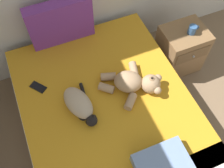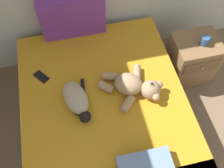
{
  "view_description": "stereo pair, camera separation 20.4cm",
  "coord_description": "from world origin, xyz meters",
  "px_view_note": "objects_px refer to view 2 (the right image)",
  "views": [
    {
      "loc": [
        0.79,
        2.41,
        2.53
      ],
      "look_at": [
        1.26,
        3.53,
        0.61
      ],
      "focal_mm": 41.65,
      "sensor_mm": 36.0,
      "label": 1
    },
    {
      "loc": [
        0.99,
        2.35,
        2.53
      ],
      "look_at": [
        1.26,
        3.53,
        0.61
      ],
      "focal_mm": 41.65,
      "sensor_mm": 36.0,
      "label": 2
    }
  ],
  "objects_px": {
    "bed": "(105,117)",
    "patterned_cushion": "(73,17)",
    "cat": "(76,99)",
    "teddy_bear": "(135,86)",
    "cell_phone": "(41,77)",
    "nightstand": "(192,59)",
    "mug": "(205,41)"
  },
  "relations": [
    {
      "from": "bed",
      "to": "patterned_cushion",
      "type": "distance_m",
      "value": 1.01
    },
    {
      "from": "patterned_cushion",
      "to": "cat",
      "type": "distance_m",
      "value": 0.84
    },
    {
      "from": "patterned_cushion",
      "to": "teddy_bear",
      "type": "xyz_separation_m",
      "value": [
        0.41,
        -0.81,
        -0.15
      ]
    },
    {
      "from": "bed",
      "to": "teddy_bear",
      "type": "distance_m",
      "value": 0.45
    },
    {
      "from": "cell_phone",
      "to": "nightstand",
      "type": "relative_size",
      "value": 0.29
    },
    {
      "from": "bed",
      "to": "cat",
      "type": "height_order",
      "value": "cat"
    },
    {
      "from": "bed",
      "to": "nightstand",
      "type": "distance_m",
      "value": 1.15
    },
    {
      "from": "patterned_cushion",
      "to": "cell_phone",
      "type": "bearing_deg",
      "value": -129.31
    },
    {
      "from": "cat",
      "to": "cell_phone",
      "type": "distance_m",
      "value": 0.45
    },
    {
      "from": "teddy_bear",
      "to": "nightstand",
      "type": "height_order",
      "value": "teddy_bear"
    },
    {
      "from": "bed",
      "to": "mug",
      "type": "relative_size",
      "value": 16.07
    },
    {
      "from": "bed",
      "to": "teddy_bear",
      "type": "bearing_deg",
      "value": 14.31
    },
    {
      "from": "teddy_bear",
      "to": "nightstand",
      "type": "relative_size",
      "value": 1.0
    },
    {
      "from": "bed",
      "to": "cat",
      "type": "distance_m",
      "value": 0.41
    },
    {
      "from": "bed",
      "to": "cat",
      "type": "relative_size",
      "value": 4.36
    },
    {
      "from": "cat",
      "to": "nightstand",
      "type": "xyz_separation_m",
      "value": [
        1.29,
        0.4,
        -0.32
      ]
    },
    {
      "from": "nightstand",
      "to": "mug",
      "type": "xyz_separation_m",
      "value": [
        0.04,
        -0.03,
        0.32
      ]
    },
    {
      "from": "teddy_bear",
      "to": "mug",
      "type": "xyz_separation_m",
      "value": [
        0.81,
        0.35,
        -0.0
      ]
    },
    {
      "from": "mug",
      "to": "cat",
      "type": "bearing_deg",
      "value": -164.48
    },
    {
      "from": "bed",
      "to": "teddy_bear",
      "type": "height_order",
      "value": "teddy_bear"
    },
    {
      "from": "cat",
      "to": "teddy_bear",
      "type": "relative_size",
      "value": 0.8
    },
    {
      "from": "cell_phone",
      "to": "nightstand",
      "type": "bearing_deg",
      "value": 1.8
    },
    {
      "from": "teddy_bear",
      "to": "mug",
      "type": "relative_size",
      "value": 4.63
    },
    {
      "from": "cell_phone",
      "to": "mug",
      "type": "distance_m",
      "value": 1.61
    },
    {
      "from": "cat",
      "to": "teddy_bear",
      "type": "height_order",
      "value": "teddy_bear"
    },
    {
      "from": "teddy_bear",
      "to": "cell_phone",
      "type": "relative_size",
      "value": 3.45
    },
    {
      "from": "nightstand",
      "to": "mug",
      "type": "bearing_deg",
      "value": -35.97
    },
    {
      "from": "cat",
      "to": "cell_phone",
      "type": "xyz_separation_m",
      "value": [
        -0.28,
        0.35,
        -0.07
      ]
    },
    {
      "from": "bed",
      "to": "mug",
      "type": "distance_m",
      "value": 1.22
    },
    {
      "from": "cat",
      "to": "teddy_bear",
      "type": "xyz_separation_m",
      "value": [
        0.52,
        0.02,
        0.01
      ]
    },
    {
      "from": "teddy_bear",
      "to": "cat",
      "type": "bearing_deg",
      "value": -178.23
    },
    {
      "from": "teddy_bear",
      "to": "cell_phone",
      "type": "xyz_separation_m",
      "value": [
        -0.8,
        0.33,
        -0.07
      ]
    }
  ]
}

